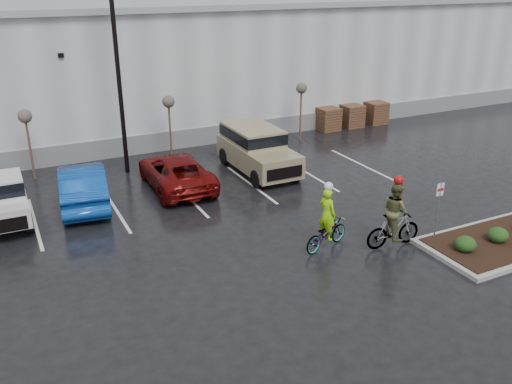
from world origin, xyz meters
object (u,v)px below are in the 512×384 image
sapling_west (25,120)px  car_red (176,172)px  sapling_mid (169,105)px  cyclist_hivis (326,228)px  car_blue (83,185)px  pallet_stack_c (375,113)px  fire_lane_sign (438,204)px  pallet_stack_a (328,119)px  pallet_stack_b (352,116)px  suv_tan (258,151)px  lamppost (116,48)px  sapling_east (301,91)px  cyclist_olive (394,222)px

sapling_west → car_red: 6.99m
sapling_mid → cyclist_hivis: size_ratio=1.34×
car_blue → cyclist_hivis: size_ratio=2.10×
pallet_stack_c → fire_lane_sign: fire_lane_sign is taller
pallet_stack_c → car_red: car_red is taller
car_blue → cyclist_hivis: bearing=138.5°
pallet_stack_a → fire_lane_sign: 14.60m
pallet_stack_b → car_blue: car_blue is taller
pallet_stack_a → cyclist_hivis: bearing=-123.6°
car_blue → suv_tan: 8.02m
pallet_stack_c → cyclist_hivis: cyclist_hivis is taller
lamppost → car_blue: lamppost is taller
suv_tan → fire_lane_sign: bearing=-76.0°
pallet_stack_c → suv_tan: suv_tan is taller
fire_lane_sign → car_blue: size_ratio=0.44×
sapling_mid → pallet_stack_a: bearing=5.7°
sapling_mid → sapling_east: (7.50, 0.00, 0.00)m
sapling_west → sapling_east: bearing=0.0°
pallet_stack_c → cyclist_olive: size_ratio=0.52×
sapling_west → cyclist_hivis: size_ratio=1.34×
sapling_east → suv_tan: size_ratio=0.63×
pallet_stack_b → pallet_stack_a: bearing=180.0°
sapling_east → car_red: bearing=-155.6°
lamppost → pallet_stack_a: size_ratio=6.83×
sapling_east → fire_lane_sign: (-2.20, -12.80, -1.32)m
cyclist_hivis → car_blue: bearing=24.4°
sapling_west → fire_lane_sign: bearing=-47.3°
lamppost → sapling_mid: lamppost is taller
fire_lane_sign → suv_tan: 9.40m
lamppost → sapling_west: lamppost is taller
sapling_east → car_blue: 13.24m
lamppost → pallet_stack_c: size_ratio=6.83×
pallet_stack_a → pallet_stack_c: size_ratio=1.00×
pallet_stack_a → car_blue: bearing=-161.6°
sapling_mid → pallet_stack_c: size_ratio=2.37×
sapling_west → pallet_stack_a: size_ratio=2.37×
cyclist_olive → suv_tan: bearing=9.5°
pallet_stack_a → sapling_east: bearing=-158.2°
pallet_stack_c → car_red: bearing=-161.5°
sapling_east → pallet_stack_b: size_ratio=2.37×
fire_lane_sign → sapling_mid: bearing=112.5°
sapling_east → pallet_stack_c: bearing=9.5°
lamppost → cyclist_olive: bearing=-61.2°
sapling_east → sapling_mid: bearing=180.0°
fire_lane_sign → cyclist_olive: size_ratio=0.85×
cyclist_hivis → car_red: bearing=2.5°
cyclist_hivis → pallet_stack_a: bearing=-50.8°
lamppost → sapling_east: bearing=5.7°
pallet_stack_c → car_blue: size_ratio=0.27×
pallet_stack_a → suv_tan: (-6.97, -4.68, 0.35)m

